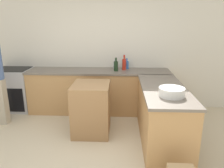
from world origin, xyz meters
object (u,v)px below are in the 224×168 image
Objects in this scene: range_oven at (15,89)px; mixing_bowl at (172,92)px; wine_bottle_dark at (116,66)px; island_table at (92,109)px; vinegar_bottle_clear at (115,65)px; hot_sauce_bottle at (124,64)px; water_bottle_blue at (127,65)px.

mixing_bowl is (3.06, -1.60, 0.52)m from range_oven.
mixing_bowl is 1.74m from wine_bottle_dark.
vinegar_bottle_clear is (0.38, 1.10, 0.55)m from island_table.
water_bottle_blue is at bearing 64.73° from hot_sauce_bottle.
vinegar_bottle_clear reaches higher than mixing_bowl.
wine_bottle_dark is 0.33m from water_bottle_blue.
hot_sauce_bottle is at bearing -115.27° from water_bottle_blue.
water_bottle_blue is (0.23, 0.24, -0.02)m from wine_bottle_dark.
range_oven is 2.93× the size of hot_sauce_bottle.
mixing_bowl is 1.87m from water_bottle_blue.
range_oven is 2.31m from wine_bottle_dark.
mixing_bowl is at bearing -27.65° from range_oven.
range_oven is at bearing 152.13° from island_table.
range_oven is at bearing -178.66° from hot_sauce_bottle.
water_bottle_blue is (-0.59, 1.77, 0.03)m from mixing_bowl.
mixing_bowl is 1.57× the size of water_bottle_blue.
water_bottle_blue reaches higher than vinegar_bottle_clear.
vinegar_bottle_clear is (2.21, 0.13, 0.54)m from range_oven.
range_oven is 2.62× the size of mixing_bowl.
range_oven is at bearing -176.55° from vinegar_bottle_clear.
wine_bottle_dark is at bearing -133.79° from water_bottle_blue.
wine_bottle_dark is at bearing -145.16° from hot_sauce_bottle.
island_table is at bearing -118.78° from water_bottle_blue.
range_oven is 2.48m from hot_sauce_bottle.
mixing_bowl is 1.93m from vinegar_bottle_clear.
mixing_bowl reaches higher than island_table.
water_bottle_blue is (0.06, 0.12, -0.04)m from hot_sauce_bottle.
hot_sauce_bottle reaches higher than mixing_bowl.
hot_sauce_bottle reaches higher than range_oven.
wine_bottle_dark is at bearing 118.00° from mixing_bowl.
hot_sauce_bottle reaches higher than vinegar_bottle_clear.
range_oven is 2.08m from island_table.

